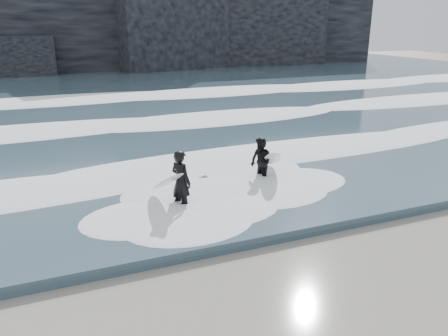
# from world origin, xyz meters

# --- Properties ---
(ground) EXTENTS (120.00, 120.00, 0.00)m
(ground) POSITION_xyz_m (0.00, 0.00, 0.00)
(ground) COLOR #8B6B58
(ground) RESTS_ON ground
(sea) EXTENTS (90.00, 52.00, 0.30)m
(sea) POSITION_xyz_m (0.00, 29.00, 0.15)
(sea) COLOR #304654
(sea) RESTS_ON ground
(headland) EXTENTS (70.00, 9.00, 10.00)m
(headland) POSITION_xyz_m (0.00, 46.00, 5.00)
(headland) COLOR black
(headland) RESTS_ON ground
(foam_near) EXTENTS (60.00, 3.20, 0.20)m
(foam_near) POSITION_xyz_m (0.00, 9.00, 0.40)
(foam_near) COLOR white
(foam_near) RESTS_ON sea
(foam_mid) EXTENTS (60.00, 4.00, 0.24)m
(foam_mid) POSITION_xyz_m (0.00, 16.00, 0.42)
(foam_mid) COLOR white
(foam_mid) RESTS_ON sea
(foam_far) EXTENTS (60.00, 4.80, 0.30)m
(foam_far) POSITION_xyz_m (0.00, 25.00, 0.45)
(foam_far) COLOR white
(foam_far) RESTS_ON sea
(surfer_left) EXTENTS (1.24, 1.81, 1.90)m
(surfer_left) POSITION_xyz_m (-0.80, 5.82, 0.96)
(surfer_left) COLOR black
(surfer_left) RESTS_ON ground
(surfer_right) EXTENTS (1.45, 2.01, 1.67)m
(surfer_right) POSITION_xyz_m (2.45, 6.93, 0.84)
(surfer_right) COLOR black
(surfer_right) RESTS_ON ground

